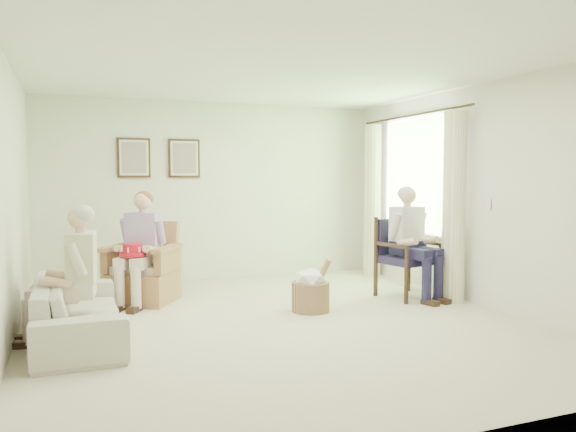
# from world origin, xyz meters

# --- Properties ---
(floor) EXTENTS (5.50, 5.50, 0.00)m
(floor) POSITION_xyz_m (0.00, 0.00, 0.00)
(floor) COLOR beige
(floor) RESTS_ON ground
(back_wall) EXTENTS (5.00, 0.04, 2.60)m
(back_wall) POSITION_xyz_m (0.00, 2.75, 1.30)
(back_wall) COLOR silver
(back_wall) RESTS_ON ground
(front_wall) EXTENTS (5.00, 0.04, 2.60)m
(front_wall) POSITION_xyz_m (0.00, -2.75, 1.30)
(front_wall) COLOR silver
(front_wall) RESTS_ON ground
(left_wall) EXTENTS (0.04, 5.50, 2.60)m
(left_wall) POSITION_xyz_m (-2.50, 0.00, 1.30)
(left_wall) COLOR silver
(left_wall) RESTS_ON ground
(right_wall) EXTENTS (0.04, 5.50, 2.60)m
(right_wall) POSITION_xyz_m (2.50, 0.00, 1.30)
(right_wall) COLOR silver
(right_wall) RESTS_ON ground
(ceiling) EXTENTS (5.00, 5.50, 0.02)m
(ceiling) POSITION_xyz_m (0.00, 0.00, 2.60)
(ceiling) COLOR white
(ceiling) RESTS_ON back_wall
(window) EXTENTS (0.13, 2.50, 1.63)m
(window) POSITION_xyz_m (2.46, 1.20, 1.58)
(window) COLOR #2D6B23
(window) RESTS_ON right_wall
(curtain_left) EXTENTS (0.34, 0.34, 2.30)m
(curtain_left) POSITION_xyz_m (2.33, 0.22, 1.15)
(curtain_left) COLOR #F2E3BD
(curtain_left) RESTS_ON ground
(curtain_right) EXTENTS (0.34, 0.34, 2.30)m
(curtain_right) POSITION_xyz_m (2.33, 2.18, 1.15)
(curtain_right) COLOR #F2E3BD
(curtain_right) RESTS_ON ground
(framed_print_left) EXTENTS (0.45, 0.05, 0.55)m
(framed_print_left) POSITION_xyz_m (-1.15, 2.71, 1.78)
(framed_print_left) COLOR #382114
(framed_print_left) RESTS_ON back_wall
(framed_print_right) EXTENTS (0.45, 0.05, 0.55)m
(framed_print_right) POSITION_xyz_m (-0.45, 2.71, 1.78)
(framed_print_right) COLOR #382114
(framed_print_right) RESTS_ON back_wall
(wicker_armchair) EXTENTS (0.75, 0.75, 0.96)m
(wicker_armchair) POSITION_xyz_m (-1.20, 1.57, 0.31)
(wicker_armchair) COLOR #A5774E
(wicker_armchair) RESTS_ON ground
(wood_armchair) EXTENTS (0.64, 0.60, 0.98)m
(wood_armchair) POSITION_xyz_m (1.95, 0.71, 0.54)
(wood_armchair) COLOR black
(wood_armchair) RESTS_ON ground
(sofa) EXTENTS (1.92, 0.75, 0.56)m
(sofa) POSITION_xyz_m (-1.95, 0.16, 0.28)
(sofa) COLOR beige
(sofa) RESTS_ON ground
(person_wicker) EXTENTS (0.40, 0.62, 1.31)m
(person_wicker) POSITION_xyz_m (-1.20, 1.44, 0.76)
(person_wicker) COLOR beige
(person_wicker) RESTS_ON ground
(person_dark) EXTENTS (0.40, 0.62, 1.37)m
(person_dark) POSITION_xyz_m (1.95, 0.54, 0.81)
(person_dark) COLOR #1C1938
(person_dark) RESTS_ON ground
(person_sofa) EXTENTS (0.42, 0.62, 1.23)m
(person_sofa) POSITION_xyz_m (-1.95, 0.06, 0.69)
(person_sofa) COLOR beige
(person_sofa) RESTS_ON ground
(red_hat) EXTENTS (0.30, 0.30, 0.14)m
(red_hat) POSITION_xyz_m (-1.34, 1.27, 0.66)
(red_hat) COLOR red
(red_hat) RESTS_ON person_wicker
(hatbox) EXTENTS (0.46, 0.46, 0.63)m
(hatbox) POSITION_xyz_m (0.51, 0.37, 0.24)
(hatbox) COLOR tan
(hatbox) RESTS_ON ground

